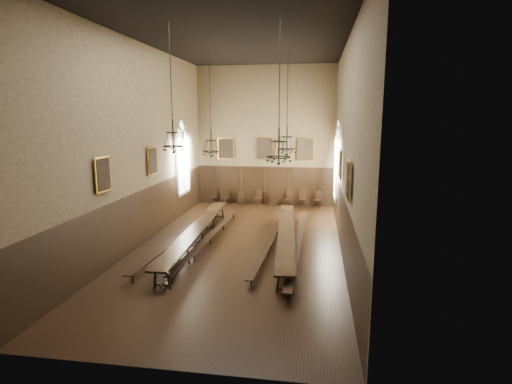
% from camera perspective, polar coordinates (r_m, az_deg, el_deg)
% --- Properties ---
extents(floor, '(9.00, 18.00, 0.02)m').
position_cam_1_polar(floor, '(18.17, -2.34, -7.84)').
color(floor, black).
rests_on(floor, ground).
extents(ceiling, '(9.00, 18.00, 0.02)m').
position_cam_1_polar(ceiling, '(17.53, -2.58, 21.36)').
color(ceiling, black).
rests_on(ceiling, ground).
extents(wall_back, '(9.00, 0.02, 9.00)m').
position_cam_1_polar(wall_back, '(26.15, 1.34, 7.93)').
color(wall_back, '#827050').
rests_on(wall_back, ground).
extents(wall_front, '(9.00, 0.02, 9.00)m').
position_cam_1_polar(wall_front, '(8.65, -13.89, 1.96)').
color(wall_front, '#827050').
rests_on(wall_front, ground).
extents(wall_left, '(0.02, 18.00, 9.00)m').
position_cam_1_polar(wall_left, '(18.66, -16.27, 6.39)').
color(wall_left, '#827050').
rests_on(wall_left, ground).
extents(wall_right, '(0.02, 18.00, 9.00)m').
position_cam_1_polar(wall_right, '(17.00, 12.73, 6.17)').
color(wall_right, '#827050').
rests_on(wall_right, ground).
extents(wainscot_panelling, '(9.00, 18.00, 2.50)m').
position_cam_1_polar(wainscot_panelling, '(17.81, -2.37, -4.00)').
color(wainscot_panelling, black).
rests_on(wainscot_panelling, floor).
extents(table_left, '(1.19, 10.68, 0.83)m').
position_cam_1_polar(table_left, '(18.51, -8.37, -6.21)').
color(table_left, black).
rests_on(table_left, floor).
extents(table_right, '(1.42, 10.38, 0.81)m').
position_cam_1_polar(table_right, '(17.94, 4.33, -6.72)').
color(table_right, black).
rests_on(table_right, floor).
extents(bench_left_outer, '(0.99, 10.05, 0.45)m').
position_cam_1_polar(bench_left_outer, '(18.82, -10.26, -6.39)').
color(bench_left_outer, black).
rests_on(bench_left_outer, floor).
extents(bench_left_inner, '(0.60, 10.03, 0.45)m').
position_cam_1_polar(bench_left_inner, '(18.57, -6.52, -6.52)').
color(bench_left_inner, black).
rests_on(bench_left_inner, floor).
extents(bench_right_inner, '(0.68, 9.22, 0.41)m').
position_cam_1_polar(bench_right_inner, '(17.89, 2.09, -7.22)').
color(bench_right_inner, black).
rests_on(bench_right_inner, floor).
extents(bench_right_outer, '(0.49, 10.76, 0.48)m').
position_cam_1_polar(bench_right_outer, '(17.61, 6.01, -7.41)').
color(bench_right_outer, black).
rests_on(bench_right_outer, floor).
extents(chair_0, '(0.52, 0.52, 0.94)m').
position_cam_1_polar(chair_0, '(26.89, -6.13, -1.12)').
color(chair_0, black).
rests_on(chair_0, floor).
extents(chair_1, '(0.52, 0.52, 0.95)m').
position_cam_1_polar(chair_1, '(26.65, -4.42, -1.19)').
color(chair_1, black).
rests_on(chair_1, floor).
extents(chair_2, '(0.44, 0.44, 0.89)m').
position_cam_1_polar(chair_2, '(26.55, -2.16, -1.25)').
color(chair_2, black).
rests_on(chair_2, floor).
extents(chair_3, '(0.56, 0.56, 1.01)m').
position_cam_1_polar(chair_3, '(26.34, 0.28, -1.26)').
color(chair_3, black).
rests_on(chair_3, floor).
extents(chair_4, '(0.49, 0.49, 0.89)m').
position_cam_1_polar(chair_4, '(26.12, 2.30, -1.45)').
color(chair_4, black).
rests_on(chair_4, floor).
extents(chair_5, '(0.54, 0.54, 0.98)m').
position_cam_1_polar(chair_5, '(26.14, 4.61, -1.41)').
color(chair_5, black).
rests_on(chair_5, floor).
extents(chair_6, '(0.47, 0.47, 1.01)m').
position_cam_1_polar(chair_6, '(26.11, 6.61, -1.44)').
color(chair_6, black).
rests_on(chair_6, floor).
extents(chair_7, '(0.56, 0.56, 1.04)m').
position_cam_1_polar(chair_7, '(25.98, 8.76, -1.53)').
color(chair_7, black).
rests_on(chair_7, floor).
extents(chandelier_back_left, '(0.86, 0.86, 5.07)m').
position_cam_1_polar(chandelier_back_left, '(19.81, -6.44, 6.72)').
color(chandelier_back_left, black).
rests_on(chandelier_back_left, ceiling).
extents(chandelier_back_right, '(0.93, 0.93, 4.98)m').
position_cam_1_polar(chandelier_back_right, '(19.83, 4.43, 6.99)').
color(chandelier_back_right, black).
rests_on(chandelier_back_right, ceiling).
extents(chandelier_front_left, '(0.79, 0.79, 4.44)m').
position_cam_1_polar(chandelier_front_left, '(15.08, -11.76, 7.61)').
color(chandelier_front_left, black).
rests_on(chandelier_front_left, ceiling).
extents(chandelier_front_right, '(0.85, 0.85, 4.79)m').
position_cam_1_polar(chandelier_front_right, '(14.12, 3.29, 6.28)').
color(chandelier_front_right, black).
rests_on(chandelier_front_right, ceiling).
extents(portrait_back_0, '(1.10, 0.12, 1.40)m').
position_cam_1_polar(portrait_back_0, '(26.53, -4.32, 6.21)').
color(portrait_back_0, gold).
rests_on(portrait_back_0, wall_back).
extents(portrait_back_1, '(1.10, 0.12, 1.40)m').
position_cam_1_polar(portrait_back_1, '(26.08, 1.29, 6.16)').
color(portrait_back_1, gold).
rests_on(portrait_back_1, wall_back).
extents(portrait_back_2, '(1.10, 0.12, 1.40)m').
position_cam_1_polar(portrait_back_2, '(25.88, 7.05, 6.05)').
color(portrait_back_2, gold).
rests_on(portrait_back_2, wall_back).
extents(portrait_left_0, '(0.12, 1.00, 1.30)m').
position_cam_1_polar(portrait_left_0, '(19.59, -14.58, 4.31)').
color(portrait_left_0, gold).
rests_on(portrait_left_0, wall_left).
extents(portrait_left_1, '(0.12, 1.00, 1.30)m').
position_cam_1_polar(portrait_left_1, '(15.58, -21.03, 2.37)').
color(portrait_left_1, gold).
rests_on(portrait_left_1, wall_left).
extents(portrait_right_0, '(0.12, 1.00, 1.30)m').
position_cam_1_polar(portrait_right_0, '(18.06, 12.00, 3.90)').
color(portrait_right_0, gold).
rests_on(portrait_right_0, wall_right).
extents(portrait_right_1, '(0.12, 1.00, 1.30)m').
position_cam_1_polar(portrait_right_1, '(13.61, 13.07, 1.69)').
color(portrait_right_1, gold).
rests_on(portrait_right_1, wall_right).
extents(window_right, '(0.20, 2.20, 4.60)m').
position_cam_1_polar(window_right, '(22.56, 11.45, 4.47)').
color(window_right, white).
rests_on(window_right, wall_right).
extents(window_left, '(0.20, 2.20, 4.60)m').
position_cam_1_polar(window_left, '(23.82, -10.43, 4.83)').
color(window_left, white).
rests_on(window_left, wall_left).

